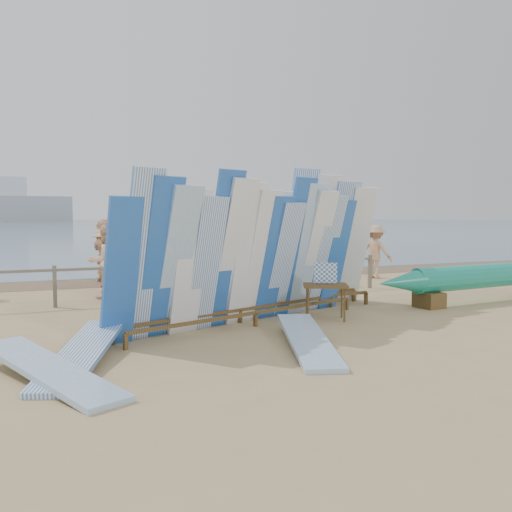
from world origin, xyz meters
name	(u,v)px	position (x,y,z in m)	size (l,w,h in m)	color
ground	(183,326)	(0.00, 0.00, 0.00)	(160.00, 160.00, 0.00)	tan
ocean	(41,224)	(0.00, 128.00, 0.00)	(320.00, 240.00, 0.02)	slate
wet_sand_strip	(120,281)	(0.00, 7.20, 0.00)	(40.00, 2.60, 0.01)	brown
fence	(148,274)	(0.00, 3.00, 0.63)	(12.08, 0.08, 0.90)	#6E6553
main_surfboard_rack	(247,258)	(1.11, -0.30, 1.21)	(5.35, 2.31, 2.73)	brown
side_surfboard_rack	(319,245)	(3.29, 0.97, 1.32)	(2.55, 0.88, 2.93)	brown
outrigger_canoe	(483,278)	(7.01, 0.03, 0.56)	(6.13, 1.08, 0.87)	brown
vendor_table	(325,301)	(2.64, -0.43, 0.36)	(0.98, 0.86, 1.08)	brown
flat_board_e	(83,365)	(-1.87, -1.90, 0.00)	(0.56, 2.70, 0.07)	white
flat_board_b	(308,348)	(1.30, -2.24, 0.00)	(0.56, 2.70, 0.07)	#86AFD6
flat_board_a	(49,382)	(-2.30, -2.50, 0.00)	(0.56, 2.70, 0.07)	#86AFD6
beach_chair_left	(119,288)	(-0.59, 3.48, 0.28)	(0.84, 0.85, 0.96)	red
beach_chair_right	(165,285)	(0.52, 3.58, 0.28)	(0.63, 0.65, 0.95)	red
stroller	(260,274)	(3.08, 3.76, 0.42)	(0.70, 0.87, 1.06)	red
beachgoer_8	(265,254)	(3.33, 4.01, 0.93)	(0.90, 0.43, 1.86)	beige
beachgoer_2	(105,262)	(-0.83, 3.91, 0.87)	(0.84, 0.41, 1.74)	beige
beachgoer_extra_0	(376,252)	(7.50, 4.89, 0.83)	(1.08, 0.44, 1.67)	tan
beachgoer_10	(313,258)	(4.92, 4.21, 0.76)	(0.89, 0.39, 1.53)	#8C6042
beachgoer_7	(254,257)	(3.42, 5.00, 0.77)	(0.56, 0.31, 1.54)	#8C6042
beachgoer_6	(273,254)	(3.72, 4.32, 0.90)	(0.88, 0.42, 1.81)	tan
beachgoer_3	(104,260)	(-0.72, 5.02, 0.82)	(1.06, 0.44, 1.64)	tan
beachgoer_4	(202,258)	(1.56, 3.96, 0.89)	(1.05, 0.45, 1.79)	#8C6042
beachgoer_5	(106,251)	(-0.43, 7.00, 0.93)	(1.73, 0.56, 1.87)	beige
beachgoer_9	(305,251)	(5.67, 6.10, 0.83)	(1.07, 0.44, 1.66)	tan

